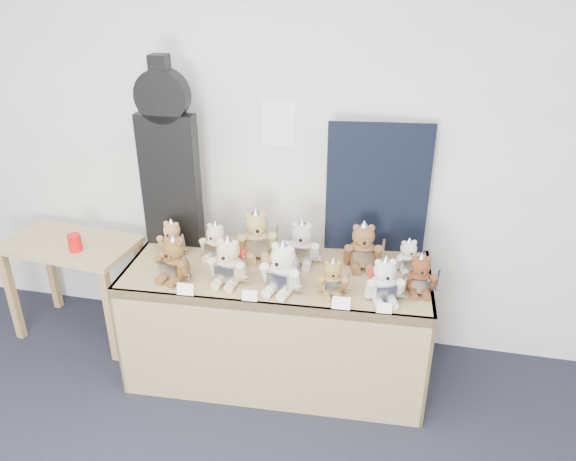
% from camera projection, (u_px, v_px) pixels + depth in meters
% --- Properties ---
extents(room_shell, '(6.00, 6.00, 6.00)m').
position_uv_depth(room_shell, '(279.00, 123.00, 3.46)').
color(room_shell, white).
rests_on(room_shell, floor).
extents(display_table, '(1.85, 0.85, 0.75)m').
position_uv_depth(display_table, '(276.00, 299.00, 3.35)').
color(display_table, olive).
rests_on(display_table, floor).
extents(side_table, '(0.91, 0.56, 0.72)m').
position_uv_depth(side_table, '(73.00, 258.00, 3.79)').
color(side_table, tan).
rests_on(side_table, floor).
extents(guitar_case, '(0.36, 0.11, 1.18)m').
position_uv_depth(guitar_case, '(168.00, 157.00, 3.41)').
color(guitar_case, black).
rests_on(guitar_case, display_table).
extents(navy_board, '(0.62, 0.09, 0.82)m').
position_uv_depth(navy_board, '(377.00, 189.00, 3.38)').
color(navy_board, black).
rests_on(navy_board, display_table).
extents(red_cup, '(0.09, 0.09, 0.11)m').
position_uv_depth(red_cup, '(75.00, 243.00, 3.60)').
color(red_cup, red).
rests_on(red_cup, side_table).
extents(teddy_front_far_left, '(0.24, 0.22, 0.29)m').
position_uv_depth(teddy_front_far_left, '(174.00, 261.00, 3.20)').
color(teddy_front_far_left, brown).
rests_on(teddy_front_far_left, display_table).
extents(teddy_front_left, '(0.25, 0.22, 0.31)m').
position_uv_depth(teddy_front_left, '(229.00, 263.00, 3.17)').
color(teddy_front_left, '#C8B68D').
rests_on(teddy_front_left, display_table).
extents(teddy_front_centre, '(0.27, 0.24, 0.33)m').
position_uv_depth(teddy_front_centre, '(283.00, 269.00, 3.08)').
color(teddy_front_centre, silver).
rests_on(teddy_front_centre, display_table).
extents(teddy_front_right, '(0.19, 0.17, 0.23)m').
position_uv_depth(teddy_front_right, '(333.00, 279.00, 3.07)').
color(teddy_front_right, olive).
rests_on(teddy_front_right, display_table).
extents(teddy_front_far_right, '(0.24, 0.22, 0.29)m').
position_uv_depth(teddy_front_far_right, '(384.00, 282.00, 3.00)').
color(teddy_front_far_right, silver).
rests_on(teddy_front_far_right, display_table).
extents(teddy_front_end, '(0.21, 0.18, 0.26)m').
position_uv_depth(teddy_front_end, '(420.00, 276.00, 3.07)').
color(teddy_front_end, brown).
rests_on(teddy_front_end, display_table).
extents(teddy_back_left, '(0.21, 0.19, 0.26)m').
position_uv_depth(teddy_back_left, '(216.00, 243.00, 3.43)').
color(teddy_back_left, beige).
rests_on(teddy_back_left, display_table).
extents(teddy_back_centre_left, '(0.28, 0.26, 0.34)m').
position_uv_depth(teddy_back_centre_left, '(256.00, 236.00, 3.44)').
color(teddy_back_centre_left, tan).
rests_on(teddy_back_centre_left, display_table).
extents(teddy_back_centre_right, '(0.25, 0.20, 0.30)m').
position_uv_depth(teddy_back_centre_right, '(302.00, 245.00, 3.37)').
color(teddy_back_centre_right, beige).
rests_on(teddy_back_centre_right, display_table).
extents(teddy_back_right, '(0.26, 0.23, 0.32)m').
position_uv_depth(teddy_back_right, '(363.00, 248.00, 3.32)').
color(teddy_back_right, brown).
rests_on(teddy_back_right, display_table).
extents(teddy_back_end, '(0.19, 0.18, 0.22)m').
position_uv_depth(teddy_back_end, '(408.00, 257.00, 3.29)').
color(teddy_back_end, silver).
rests_on(teddy_back_end, display_table).
extents(teddy_back_far_left, '(0.20, 0.16, 0.25)m').
position_uv_depth(teddy_back_far_left, '(172.00, 239.00, 3.48)').
color(teddy_back_far_left, '#AB754F').
rests_on(teddy_back_far_left, display_table).
extents(entry_card_a, '(0.10, 0.03, 0.07)m').
position_uv_depth(entry_card_a, '(185.00, 289.00, 3.07)').
color(entry_card_a, white).
rests_on(entry_card_a, display_table).
extents(entry_card_b, '(0.09, 0.02, 0.06)m').
position_uv_depth(entry_card_b, '(250.00, 296.00, 3.02)').
color(entry_card_b, white).
rests_on(entry_card_b, display_table).
extents(entry_card_c, '(0.10, 0.03, 0.07)m').
position_uv_depth(entry_card_c, '(341.00, 303.00, 2.95)').
color(entry_card_c, white).
rests_on(entry_card_c, display_table).
extents(entry_card_d, '(0.08, 0.02, 0.06)m').
position_uv_depth(entry_card_d, '(384.00, 308.00, 2.92)').
color(entry_card_d, white).
rests_on(entry_card_d, display_table).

